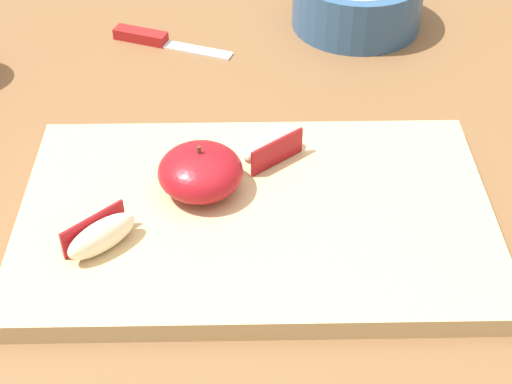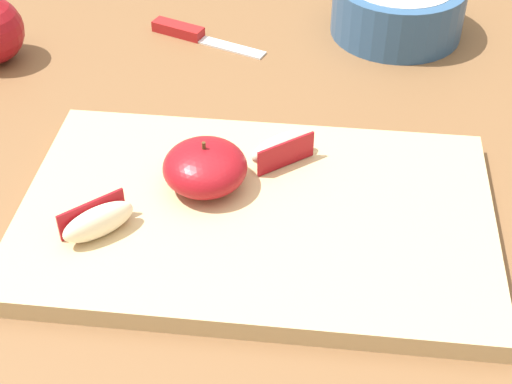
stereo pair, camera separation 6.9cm
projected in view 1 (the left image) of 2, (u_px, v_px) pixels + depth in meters
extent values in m
cube|color=brown|center=(270.00, 174.00, 0.80)|extent=(1.11, 0.98, 0.03)
cube|color=tan|center=(256.00, 216.00, 0.71)|extent=(0.44, 0.28, 0.02)
ellipsoid|color=maroon|center=(200.00, 172.00, 0.71)|extent=(0.08, 0.08, 0.04)
cylinder|color=#4C3319|center=(199.00, 151.00, 0.70)|extent=(0.00, 0.00, 0.01)
ellipsoid|color=beige|center=(102.00, 236.00, 0.66)|extent=(0.07, 0.06, 0.03)
cube|color=maroon|center=(94.00, 229.00, 0.66)|extent=(0.05, 0.05, 0.03)
ellipsoid|color=beige|center=(269.00, 146.00, 0.75)|extent=(0.07, 0.06, 0.03)
cube|color=maroon|center=(277.00, 152.00, 0.75)|extent=(0.05, 0.04, 0.03)
cube|color=silver|center=(198.00, 50.00, 0.96)|extent=(0.09, 0.05, 0.00)
cube|color=maroon|center=(141.00, 36.00, 0.98)|extent=(0.07, 0.04, 0.01)
cylinder|color=#2D517A|center=(357.00, 1.00, 0.99)|extent=(0.17, 0.17, 0.07)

